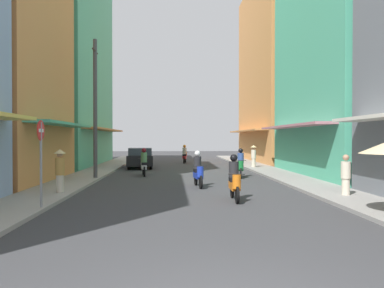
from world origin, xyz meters
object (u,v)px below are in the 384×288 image
Objects in this scene: parked_car at (140,158)px; street_sign_no_entry at (41,152)px; pedestrian_midway at (60,169)px; pedestrian_far at (254,155)px; motorbike_green at (241,164)px; motorbike_white at (144,163)px; pedestrian_foreground at (346,177)px; motorbike_blue at (198,171)px; motorbike_black at (141,157)px; utility_pole at (95,108)px; motorbike_orange at (234,180)px; motorbike_red at (185,155)px.

street_sign_no_entry is at bearing -95.35° from parked_car.
pedestrian_midway is 1.04× the size of pedestrian_far.
motorbike_green is at bearing 38.61° from pedestrian_midway.
pedestrian_foreground is at bearing -48.48° from motorbike_white.
street_sign_no_entry reaches higher than motorbike_blue.
motorbike_blue is 6.10m from pedestrian_foreground.
motorbike_blue is 10.91m from pedestrian_far.
utility_pole is (-1.19, -13.48, 3.15)m from motorbike_black.
pedestrian_midway reaches higher than pedestrian_far.
motorbike_green is 0.25× the size of utility_pole.
parked_car is at bearing 106.65° from motorbike_orange.
motorbike_green is 4.79m from motorbike_blue.
utility_pole is at bearing -110.50° from motorbike_red.
pedestrian_foreground is at bearing 10.86° from street_sign_no_entry.
motorbike_blue reaches higher than parked_car.
utility_pole reaches higher than pedestrian_far.
street_sign_no_entry reaches higher than motorbike_red.
utility_pole is 2.70× the size of street_sign_no_entry.
motorbike_blue is at bearing 23.18° from pedestrian_midway.
parked_car is at bearing 78.28° from utility_pole.
pedestrian_foreground is 12.34m from utility_pole.
pedestrian_far is at bearing 65.45° from motorbike_blue.
pedestrian_far reaches higher than motorbike_black.
motorbike_green is 1.00× the size of motorbike_white.
motorbike_orange is at bearing -13.46° from pedestrian_midway.
utility_pole reaches higher than motorbike_white.
pedestrian_foreground is (2.41, -7.53, 0.07)m from motorbike_green.
pedestrian_far is at bearing -7.32° from parked_car.
pedestrian_far is (8.38, -6.64, 0.43)m from motorbike_black.
motorbike_black is 0.68× the size of street_sign_no_entry.
motorbike_red is 0.43× the size of parked_car.
pedestrian_far is at bearing 71.73° from motorbike_green.
pedestrian_far is at bearing 32.74° from motorbike_white.
street_sign_no_entry is (-9.47, -15.33, 0.79)m from pedestrian_far.
motorbike_green and motorbike_orange have the same top height.
pedestrian_foreground is 10.16m from street_sign_no_entry.
motorbike_white is 0.25× the size of utility_pole.
pedestrian_far is 18.04m from street_sign_no_entry.
motorbike_orange is 15.36m from parked_car.
motorbike_red is at bearing -3.02° from motorbike_black.
motorbike_red is (3.78, -0.20, 0.20)m from motorbike_black.
motorbike_green is at bearing -12.88° from motorbike_white.
motorbike_black is 11.37m from motorbike_white.
motorbike_black is at bearing 141.63° from pedestrian_far.
motorbike_blue is 0.25× the size of utility_pole.
motorbike_orange is 1.05× the size of pedestrian_midway.
motorbike_red is at bearing 90.25° from motorbike_blue.
motorbike_green is 12.62m from motorbike_red.
motorbike_green is 0.43× the size of parked_car.
motorbike_blue reaches higher than pedestrian_foreground.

